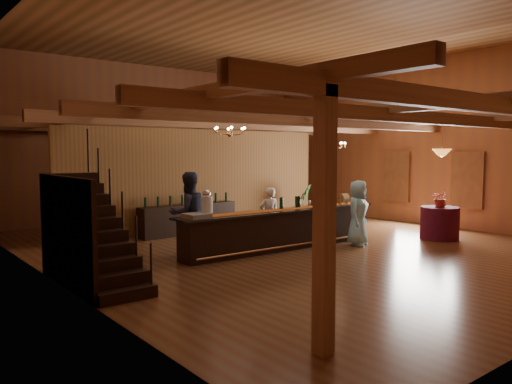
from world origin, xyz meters
TOP-DOWN VIEW (x-y plane):
  - floor at (0.00, 0.00)m, footprint 14.00×14.00m
  - ceiling at (0.00, 0.00)m, footprint 14.00×14.00m
  - wall_back at (0.00, 7.00)m, footprint 12.00×0.10m
  - wall_left at (-6.00, 0.00)m, footprint 0.10×14.00m
  - wall_right at (6.00, 0.00)m, footprint 0.10×14.00m
  - beam_grid at (0.00, 0.51)m, footprint 11.90×13.90m
  - support_posts at (0.00, -0.50)m, footprint 9.20×10.20m
  - partition_wall at (-0.50, 3.50)m, footprint 9.00×0.18m
  - window_right_front at (5.95, -1.60)m, footprint 0.12×1.05m
  - window_right_back at (5.95, 1.00)m, footprint 0.12×1.05m
  - staircase at (-5.45, -0.74)m, footprint 1.00×2.80m
  - backroom_boxes at (-0.29, 5.50)m, footprint 4.10×0.60m
  - tasting_bar at (-0.57, -0.32)m, footprint 5.90×0.88m
  - beverage_dispenser at (-2.73, -0.22)m, footprint 0.26×0.26m
  - glass_rack_tray at (-3.05, -0.31)m, footprint 0.50×0.50m
  - raffle_drum at (1.60, -0.41)m, footprint 0.34×0.24m
  - bar_bottle_0 at (-0.51, -0.21)m, footprint 0.07×0.07m
  - bar_bottle_1 at (-0.48, -0.21)m, footprint 0.07×0.07m
  - bar_bottle_2 at (0.01, -0.22)m, footprint 0.07×0.07m
  - bar_bottle_3 at (0.10, -0.22)m, footprint 0.07×0.07m
  - backbar_shelf at (-1.24, 3.09)m, footprint 3.15×0.64m
  - round_table at (3.75, -2.02)m, footprint 1.04×1.04m
  - chandelier_left at (-1.69, 0.34)m, footprint 0.80×0.80m
  - chandelier_right at (2.70, 1.04)m, footprint 0.80×0.80m
  - pendant_lamp at (3.75, -2.02)m, footprint 0.52×0.52m
  - bartender at (-0.32, 0.47)m, footprint 0.62×0.50m
  - staff_second at (-2.77, 0.52)m, footprint 0.99×0.79m
  - guest at (1.27, -1.20)m, footprint 0.98×0.84m
  - floor_plant at (2.91, 2.58)m, footprint 0.75×0.62m
  - table_flowers at (3.71, -2.03)m, footprint 0.52×0.47m
  - table_vase at (3.80, -2.06)m, footprint 0.19×0.19m

SIDE VIEW (x-z plane):
  - floor at x=0.00m, z-range 0.00..0.00m
  - backbar_shelf at x=-1.24m, z-range 0.00..0.88m
  - round_table at x=3.75m, z-range 0.00..0.90m
  - tasting_bar at x=-0.57m, z-range 0.00..0.99m
  - backroom_boxes at x=-0.29m, z-range -0.02..1.08m
  - floor_plant at x=2.91m, z-range 0.00..1.33m
  - bartender at x=-0.32m, z-range 0.00..1.49m
  - guest at x=1.27m, z-range 0.00..1.69m
  - staff_second at x=-2.77m, z-range 0.00..1.96m
  - staircase at x=-5.45m, z-range 0.00..2.00m
  - glass_rack_tray at x=-3.05m, z-range 0.98..1.08m
  - table_vase at x=3.80m, z-range 0.90..1.23m
  - bar_bottle_0 at x=-0.51m, z-range 0.98..1.28m
  - bar_bottle_1 at x=-0.48m, z-range 0.98..1.28m
  - bar_bottle_2 at x=0.01m, z-range 0.98..1.28m
  - bar_bottle_3 at x=0.10m, z-range 0.98..1.28m
  - table_flowers at x=3.71m, z-range 0.90..1.40m
  - raffle_drum at x=1.60m, z-range 1.01..1.31m
  - beverage_dispenser at x=-2.73m, z-range 0.97..1.57m
  - window_right_front at x=5.95m, z-range 0.67..2.42m
  - window_right_back at x=5.95m, z-range 0.67..2.42m
  - partition_wall at x=-0.50m, z-range 0.00..3.10m
  - support_posts at x=0.00m, z-range 0.00..3.20m
  - pendant_lamp at x=3.75m, z-range 1.95..2.85m
  - chandelier_right at x=2.70m, z-range 2.27..3.00m
  - wall_back at x=0.00m, z-range 0.00..5.50m
  - wall_left at x=-6.00m, z-range 0.00..5.50m
  - wall_right at x=6.00m, z-range 0.00..5.50m
  - chandelier_left at x=-1.69m, z-range 2.73..3.15m
  - beam_grid at x=0.00m, z-range 3.05..3.44m
  - ceiling at x=0.00m, z-range 5.50..5.50m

